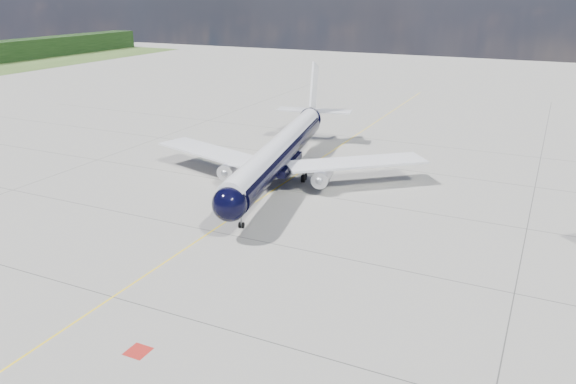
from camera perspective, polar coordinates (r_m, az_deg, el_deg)
name	(u,v)px	position (r m, az deg, el deg)	size (l,w,h in m)	color
ground	(292,178)	(76.20, 0.44, 1.48)	(320.00, 320.00, 0.00)	gray
taxiway_centerline	(276,189)	(71.94, -1.26, 0.35)	(0.16, 160.00, 0.01)	yellow
red_marking	(138,351)	(42.35, -14.99, -15.36)	(1.60, 1.60, 0.01)	maroon
main_airliner	(282,150)	(74.19, -0.64, 4.31)	(37.28, 45.94, 13.36)	black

